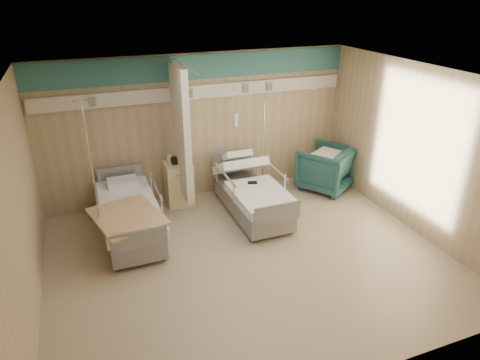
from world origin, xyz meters
The scene contains 13 objects.
ground centered at (0.00, 0.00, 0.00)m, with size 6.00×5.00×0.00m, color gray.
room_walls centered at (-0.03, 0.25, 1.86)m, with size 6.04×5.04×2.82m.
bed_right centered at (0.60, 1.30, 0.32)m, with size 1.00×2.16×0.63m, color white, non-canonical shape.
bed_left centered at (-1.60, 1.30, 0.32)m, with size 1.00×2.16×0.63m, color white, non-canonical shape.
bedside_cabinet centered at (-0.55, 2.20, 0.42)m, with size 0.50×0.48×0.85m, color beige.
visitor_armchair centered at (2.45, 1.77, 0.45)m, with size 0.97×1.00×0.91m, color #1E4A4B.
waffle_blanket centered at (2.47, 1.78, 0.94)m, with size 0.57×0.51×0.06m, color white.
iv_stand_right centered at (1.14, 2.04, 0.39)m, with size 0.34×0.34×1.91m.
iv_stand_left centered at (-2.08, 2.16, 0.45)m, with size 0.39×0.39×2.20m.
call_remote centered at (0.60, 1.29, 0.65)m, with size 0.17×0.07×0.04m, color black.
tan_blanket centered at (-1.68, 0.84, 0.65)m, with size 0.94×1.18×0.04m, color tan.
toiletry_bag centered at (-0.55, 2.19, 0.91)m, with size 0.22×0.14×0.12m, color black.
white_cup centered at (-0.67, 2.34, 0.92)m, with size 0.09×0.09×0.13m, color white.
Camera 1 is at (-2.13, -5.17, 3.91)m, focal length 32.00 mm.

